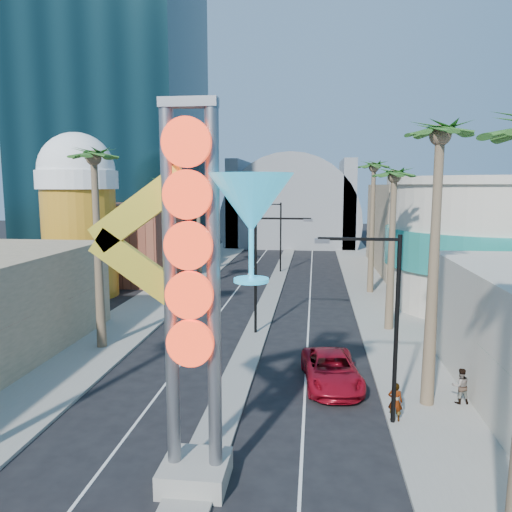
# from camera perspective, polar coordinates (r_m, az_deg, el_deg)

# --- Properties ---
(sidewalk_west) EXTENTS (5.00, 100.00, 0.15)m
(sidewalk_west) POSITION_cam_1_polar(r_m,az_deg,el_deg) (49.98, -8.88, -3.38)
(sidewalk_west) COLOR gray
(sidewalk_west) RESTS_ON ground
(sidewalk_east) EXTENTS (5.00, 100.00, 0.15)m
(sidewalk_east) POSITION_cam_1_polar(r_m,az_deg,el_deg) (48.49, 13.35, -3.85)
(sidewalk_east) COLOR gray
(sidewalk_east) RESTS_ON ground
(median) EXTENTS (1.60, 84.00, 0.15)m
(median) POSITION_cam_1_polar(r_m,az_deg,el_deg) (51.25, 2.34, -3.00)
(median) COLOR gray
(median) RESTS_ON ground
(hotel_tower) EXTENTS (20.00, 20.00, 50.00)m
(hotel_tower) POSITION_cam_1_polar(r_m,az_deg,el_deg) (70.78, -15.81, 20.10)
(hotel_tower) COLOR black
(hotel_tower) RESTS_ON ground
(brick_filler_west) EXTENTS (10.00, 10.00, 8.00)m
(brick_filler_west) POSITION_cam_1_polar(r_m,az_deg,el_deg) (54.25, -14.74, 1.55)
(brick_filler_west) COLOR brown
(brick_filler_west) RESTS_ON ground
(filler_east) EXTENTS (10.00, 20.00, 10.00)m
(filler_east) POSITION_cam_1_polar(r_m,az_deg,el_deg) (61.56, 18.16, 3.10)
(filler_east) COLOR #917D5D
(filler_east) RESTS_ON ground
(beer_mug) EXTENTS (7.00, 7.00, 14.50)m
(beer_mug) POSITION_cam_1_polar(r_m,az_deg,el_deg) (47.06, -19.61, 5.09)
(beer_mug) COLOR orange
(beer_mug) RESTS_ON ground
(turquoise_building) EXTENTS (16.60, 16.60, 10.60)m
(turquoise_building) POSITION_cam_1_polar(r_m,az_deg,el_deg) (44.70, 25.19, 1.31)
(turquoise_building) COLOR #BEB1A1
(turquoise_building) RESTS_ON ground
(canopy) EXTENTS (22.00, 16.00, 22.00)m
(canopy) POSITION_cam_1_polar(r_m,az_deg,el_deg) (84.42, 4.15, 4.26)
(canopy) COLOR slate
(canopy) RESTS_ON ground
(neon_sign) EXTENTS (6.53, 2.60, 12.55)m
(neon_sign) POSITION_cam_1_polar(r_m,az_deg,el_deg) (15.63, -4.51, -1.60)
(neon_sign) COLOR gray
(neon_sign) RESTS_ON ground
(streetlight_0) EXTENTS (3.79, 0.25, 8.00)m
(streetlight_0) POSITION_cam_1_polar(r_m,az_deg,el_deg) (32.70, 0.90, -0.79)
(streetlight_0) COLOR black
(streetlight_0) RESTS_ON ground
(streetlight_1) EXTENTS (3.79, 0.25, 8.00)m
(streetlight_1) POSITION_cam_1_polar(r_m,az_deg,el_deg) (56.54, 2.29, 2.96)
(streetlight_1) COLOR black
(streetlight_1) RESTS_ON ground
(streetlight_2) EXTENTS (3.45, 0.25, 8.00)m
(streetlight_2) POSITION_cam_1_polar(r_m,az_deg,el_deg) (20.98, 14.53, -6.24)
(streetlight_2) COLOR black
(streetlight_2) RESTS_ON ground
(palm_1) EXTENTS (2.40, 2.40, 12.70)m
(palm_1) POSITION_cam_1_polar(r_m,az_deg,el_deg) (30.95, -18.01, 9.36)
(palm_1) COLOR brown
(palm_1) RESTS_ON ground
(palm_2) EXTENTS (2.40, 2.40, 11.20)m
(palm_2) POSITION_cam_1_polar(r_m,az_deg,el_deg) (44.06, -10.27, 7.38)
(palm_2) COLOR brown
(palm_2) RESTS_ON ground
(palm_3) EXTENTS (2.40, 2.40, 11.20)m
(palm_3) POSITION_cam_1_polar(r_m,az_deg,el_deg) (55.65, -6.64, 7.58)
(palm_3) COLOR brown
(palm_3) RESTS_ON ground
(palm_5) EXTENTS (2.40, 2.40, 13.20)m
(palm_5) POSITION_cam_1_polar(r_m,az_deg,el_deg) (22.77, 20.22, 10.97)
(palm_5) COLOR brown
(palm_5) RESTS_ON ground
(palm_6) EXTENTS (2.40, 2.40, 11.70)m
(palm_6) POSITION_cam_1_polar(r_m,az_deg,el_deg) (34.53, 15.50, 7.81)
(palm_6) COLOR brown
(palm_6) RESTS_ON ground
(palm_7) EXTENTS (2.40, 2.40, 12.70)m
(palm_7) POSITION_cam_1_polar(r_m,az_deg,el_deg) (46.44, 13.30, 8.98)
(palm_7) COLOR brown
(palm_7) RESTS_ON ground
(red_pickup) EXTENTS (3.26, 5.97, 1.59)m
(red_pickup) POSITION_cam_1_polar(r_m,az_deg,el_deg) (25.80, 8.61, -12.75)
(red_pickup) COLOR #A20C1E
(red_pickup) RESTS_ON ground
(pedestrian_a) EXTENTS (0.67, 0.51, 1.65)m
(pedestrian_a) POSITION_cam_1_polar(r_m,az_deg,el_deg) (22.46, 15.62, -15.71)
(pedestrian_a) COLOR gray
(pedestrian_a) RESTS_ON sidewalk_east
(pedestrian_b) EXTENTS (0.87, 0.73, 1.63)m
(pedestrian_b) POSITION_cam_1_polar(r_m,az_deg,el_deg) (25.00, 22.33, -13.55)
(pedestrian_b) COLOR gray
(pedestrian_b) RESTS_ON sidewalk_east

